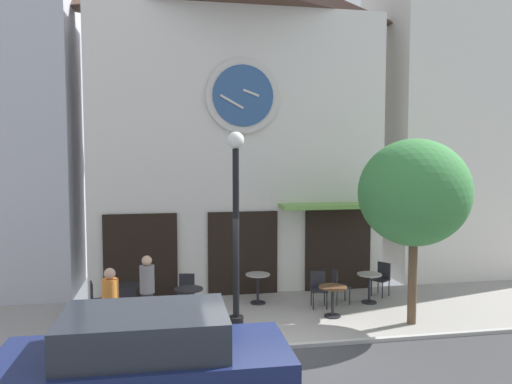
{
  "coord_description": "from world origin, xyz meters",
  "views": [
    {
      "loc": [
        -1.98,
        -9.33,
        3.85
      ],
      "look_at": [
        0.11,
        2.03,
        2.99
      ],
      "focal_mm": 34.77,
      "sensor_mm": 36.0,
      "label": 1
    }
  ],
  "objects": [
    {
      "name": "pedestrian_grey",
      "position": [
        -2.39,
        1.54,
        0.86
      ],
      "size": [
        0.42,
        0.42,
        1.67
      ],
      "color": "#2D2D38",
      "rests_on": "ground_plane"
    },
    {
      "name": "ground_plane",
      "position": [
        0.0,
        -1.33,
        -0.02
      ],
      "size": [
        26.55,
        10.82,
        0.13
      ],
      "color": "gray"
    },
    {
      "name": "cafe_chair_near_lamp",
      "position": [
        1.82,
        2.53,
        0.53
      ],
      "size": [
        0.45,
        0.45,
        0.9
      ],
      "color": "black",
      "rests_on": "ground_plane"
    },
    {
      "name": "street_tree",
      "position": [
        3.53,
        0.93,
        3.0
      ],
      "size": [
        2.55,
        2.29,
        4.22
      ],
      "color": "brown",
      "rests_on": "ground_plane"
    },
    {
      "name": "parked_car_navy",
      "position": [
        -2.3,
        -2.02,
        0.76
      ],
      "size": [
        4.32,
        2.07,
        1.55
      ],
      "color": "navy",
      "rests_on": "ground_plane"
    },
    {
      "name": "cafe_table_center",
      "position": [
        3.22,
        2.61,
        0.51
      ],
      "size": [
        0.64,
        0.64,
        0.77
      ],
      "color": "black",
      "rests_on": "ground_plane"
    },
    {
      "name": "cafe_chair_near_tree",
      "position": [
        2.41,
        2.71,
        0.53
      ],
      "size": [
        0.4,
        0.4,
        0.9
      ],
      "color": "black",
      "rests_on": "ground_plane"
    },
    {
      "name": "cafe_table_center_left",
      "position": [
        1.91,
        1.72,
        0.5
      ],
      "size": [
        0.67,
        0.67,
        0.73
      ],
      "color": "black",
      "rests_on": "ground_plane"
    },
    {
      "name": "cafe_chair_mid_row",
      "position": [
        -3.6,
        2.49,
        0.53
      ],
      "size": [
        0.48,
        0.48,
        0.9
      ],
      "color": "black",
      "rests_on": "ground_plane"
    },
    {
      "name": "clock_building",
      "position": [
        0.12,
        5.33,
        5.0
      ],
      "size": [
        8.26,
        3.91,
        9.69
      ],
      "color": "silver",
      "rests_on": "ground_plane"
    },
    {
      "name": "cafe_table_leftmost",
      "position": [
        -2.84,
        2.71,
        0.52
      ],
      "size": [
        0.7,
        0.7,
        0.73
      ],
      "color": "black",
      "rests_on": "ground_plane"
    },
    {
      "name": "pedestrian_orange",
      "position": [
        -3.05,
        0.46,
        0.86
      ],
      "size": [
        0.36,
        0.36,
        1.67
      ],
      "color": "#2D2D38",
      "rests_on": "ground_plane"
    },
    {
      "name": "cafe_chair_facing_street",
      "position": [
        -2.83,
        1.9,
        0.53
      ],
      "size": [
        0.43,
        0.43,
        0.9
      ],
      "color": "black",
      "rests_on": "ground_plane"
    },
    {
      "name": "street_lamp",
      "position": [
        -0.5,
        1.07,
        2.21
      ],
      "size": [
        0.36,
        0.36,
        4.34
      ],
      "color": "black",
      "rests_on": "ground_plane"
    },
    {
      "name": "cafe_chair_under_awning",
      "position": [
        3.85,
        3.2,
        0.53
      ],
      "size": [
        0.56,
        0.56,
        0.9
      ],
      "color": "black",
      "rests_on": "ground_plane"
    },
    {
      "name": "cafe_table_center_right",
      "position": [
        -1.47,
        2.05,
        0.52
      ],
      "size": [
        0.67,
        0.67,
        0.76
      ],
      "color": "black",
      "rests_on": "ground_plane"
    },
    {
      "name": "neighbor_building_right",
      "position": [
        8.07,
        5.9,
        6.68
      ],
      "size": [
        6.21,
        3.7,
        13.36
      ],
      "color": "silver",
      "rests_on": "ground_plane"
    },
    {
      "name": "cafe_chair_curbside",
      "position": [
        -1.49,
        2.83,
        0.53
      ],
      "size": [
        0.46,
        0.46,
        0.9
      ],
      "color": "black",
      "rests_on": "ground_plane"
    },
    {
      "name": "cafe_table_rightmost",
      "position": [
        0.36,
        3.09,
        0.52
      ],
      "size": [
        0.64,
        0.64,
        0.77
      ],
      "color": "black",
      "rests_on": "ground_plane"
    }
  ]
}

